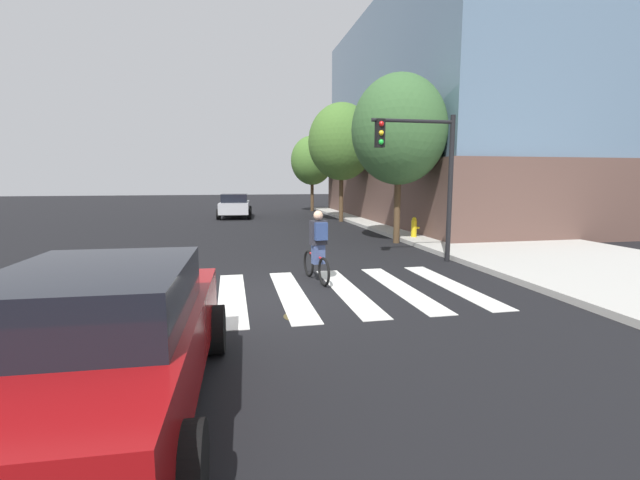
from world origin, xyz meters
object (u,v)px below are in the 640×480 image
object	(u,v)px
traffic_light_near	(424,163)
fire_hydrant	(414,227)
manhole_cover	(301,316)
street_tree_near	(399,130)
sedan_near	(105,340)
cyclist	(318,247)
sedan_mid	(235,205)
street_tree_far	(312,161)
street_tree_mid	(342,142)

from	to	relation	value
traffic_light_near	fire_hydrant	bearing A→B (deg)	68.79
traffic_light_near	fire_hydrant	size ratio (longest dim) A/B	5.38
manhole_cover	street_tree_near	size ratio (longest dim) A/B	0.10
sedan_near	cyclist	world-z (taller)	cyclist
sedan_mid	street_tree_near	size ratio (longest dim) A/B	0.71
sedan_near	sedan_mid	distance (m)	23.32
sedan_mid	cyclist	world-z (taller)	cyclist
sedan_mid	street_tree_far	world-z (taller)	street_tree_far
sedan_near	street_tree_mid	xyz separation A→B (m)	(7.42, 19.43, 3.65)
cyclist	traffic_light_near	distance (m)	4.34
manhole_cover	street_tree_mid	world-z (taller)	street_tree_mid
street_tree_far	manhole_cover	bearing A→B (deg)	-101.06
street_tree_near	street_tree_far	xyz separation A→B (m)	(-0.10, 16.79, -0.42)
street_tree_near	street_tree_mid	distance (m)	8.57
street_tree_near	street_tree_far	world-z (taller)	street_tree_near
sedan_near	street_tree_near	xyz separation A→B (m)	(7.39, 10.87, 3.37)
fire_hydrant	street_tree_near	distance (m)	3.80
street_tree_mid	traffic_light_near	bearing A→B (deg)	-93.60
manhole_cover	sedan_mid	bearing A→B (deg)	92.61
manhole_cover	traffic_light_near	xyz separation A→B (m)	(4.21, 4.20, 2.86)
manhole_cover	traffic_light_near	distance (m)	6.60
cyclist	traffic_light_near	size ratio (longest dim) A/B	0.40
cyclist	street_tree_mid	world-z (taller)	street_tree_mid
sedan_near	street_tree_mid	world-z (taller)	street_tree_mid
cyclist	street_tree_near	bearing A→B (deg)	53.21
sedan_near	traffic_light_near	distance (m)	9.90
fire_hydrant	street_tree_far	size ratio (longest dim) A/B	0.14
manhole_cover	sedan_mid	distance (m)	20.46
street_tree_near	street_tree_mid	world-z (taller)	street_tree_mid
street_tree_mid	sedan_mid	bearing A→B (deg)	147.01
sedan_near	cyclist	xyz separation A→B (m)	(3.22, 5.29, 0.02)
sedan_near	street_tree_near	distance (m)	13.57
street_tree_far	sedan_near	bearing A→B (deg)	-104.76
manhole_cover	street_tree_near	distance (m)	10.31
sedan_mid	street_tree_near	bearing A→B (deg)	-64.62
sedan_near	street_tree_far	distance (m)	28.75
cyclist	street_tree_mid	distance (m)	15.19
cyclist	fire_hydrant	size ratio (longest dim) A/B	2.18
sedan_mid	traffic_light_near	world-z (taller)	traffic_light_near
cyclist	sedan_mid	bearing A→B (deg)	95.45
manhole_cover	sedan_mid	size ratio (longest dim) A/B	0.14
street_tree_mid	street_tree_near	bearing A→B (deg)	-90.22
traffic_light_near	street_tree_far	world-z (taller)	street_tree_far
manhole_cover	traffic_light_near	bearing A→B (deg)	44.93
sedan_near	sedan_mid	size ratio (longest dim) A/B	1.05
street_tree_mid	sedan_near	bearing A→B (deg)	-110.91
manhole_cover	street_tree_near	xyz separation A→B (m)	(4.96, 8.02, 4.19)
sedan_near	sedan_mid	bearing A→B (deg)	86.30
manhole_cover	fire_hydrant	bearing A→B (deg)	55.31
traffic_light_near	street_tree_far	size ratio (longest dim) A/B	0.75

